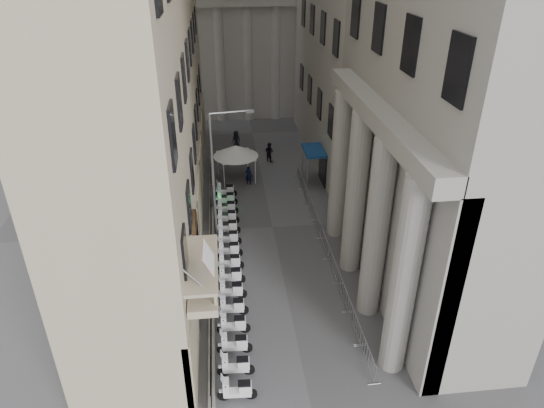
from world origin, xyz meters
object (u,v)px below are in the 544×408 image
at_px(street_lamp, 218,165).
at_px(pedestrian_b, 269,152).
at_px(security_tent, 239,152).
at_px(scooter_0, 238,399).
at_px(pedestrian_a, 249,175).
at_px(info_kiosk, 212,198).

xyz_separation_m(street_lamp, pedestrian_b, (4.57, 12.37, -4.36)).
bearing_deg(street_lamp, security_tent, 70.38).
relative_size(scooter_0, pedestrian_a, 0.93).
height_order(scooter_0, pedestrian_a, pedestrian_a).
height_order(street_lamp, pedestrian_b, street_lamp).
distance_m(scooter_0, pedestrian_b, 26.47).
relative_size(security_tent, street_lamp, 0.43).
bearing_deg(street_lamp, pedestrian_b, 60.98).
height_order(scooter_0, street_lamp, street_lamp).
bearing_deg(security_tent, street_lamp, -100.89).
relative_size(scooter_0, info_kiosk, 0.85).
bearing_deg(security_tent, pedestrian_a, -52.50).
height_order(info_kiosk, pedestrian_a, info_kiosk).
xyz_separation_m(scooter_0, pedestrian_a, (1.94, 21.53, 0.80)).
distance_m(info_kiosk, pedestrian_b, 9.99).
bearing_deg(street_lamp, info_kiosk, 90.40).
height_order(scooter_0, pedestrian_b, pedestrian_b).
relative_size(scooter_0, street_lamp, 0.17).
height_order(security_tent, info_kiosk, security_tent).
bearing_deg(pedestrian_b, street_lamp, 109.83).
relative_size(security_tent, pedestrian_b, 2.10).
bearing_deg(scooter_0, pedestrian_a, -2.36).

